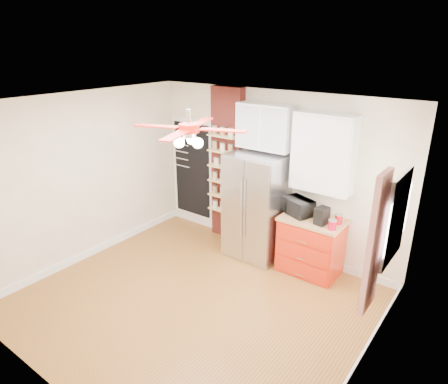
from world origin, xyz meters
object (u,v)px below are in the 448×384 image
Objects in this scene: ceiling_fan at (189,129)px; canister_left at (332,225)px; coffee_maker at (322,216)px; pantry_jar_oats at (217,161)px; toaster_oven at (298,207)px; red_cabinet at (311,245)px; fridge at (256,206)px.

canister_left is (1.29, 1.50, -1.46)m from ceiling_fan.
pantry_jar_oats is at bearing -176.04° from coffee_maker.
toaster_oven is at bearing -3.67° from pantry_jar_oats.
canister_left is at bearing -7.40° from pantry_jar_oats.
red_cabinet is at bearing 160.14° from coffee_maker.
toaster_oven is (0.65, 1.69, -1.40)m from ceiling_fan.
toaster_oven is 0.45m from coffee_maker.
canister_left is (0.20, -0.08, -0.06)m from coffee_maker.
ceiling_fan is (-0.92, -1.68, 1.97)m from red_cabinet.
fridge reaches higher than red_cabinet.
fridge reaches higher than toaster_oven.
fridge reaches higher than coffee_maker.
coffee_maker is 2.13× the size of pantry_jar_oats.
ceiling_fan is (0.05, -1.63, 1.55)m from fridge.
toaster_oven is at bearing 175.69° from coffee_maker.
pantry_jar_oats is at bearing 176.46° from red_cabinet.
ceiling_fan is 5.47× the size of coffee_maker.
red_cabinet is 0.61m from coffee_maker.
canister_left is (1.34, -0.13, 0.09)m from fridge.
ceiling_fan is at bearing -60.95° from pantry_jar_oats.
toaster_oven reaches higher than red_cabinet.
toaster_oven is at bearing 68.89° from ceiling_fan.
red_cabinet is 0.67× the size of ceiling_fan.
fridge is 0.72m from toaster_oven.
pantry_jar_oats is at bearing 119.05° from ceiling_fan.
canister_left is at bearing 49.33° from ceiling_fan.
red_cabinet is at bearing 18.51° from toaster_oven.
fridge is 1.86× the size of red_cabinet.
pantry_jar_oats is at bearing 169.92° from fridge.
toaster_oven is at bearing 163.28° from canister_left.
ceiling_fan is 11.67× the size of pantry_jar_oats.
pantry_jar_oats is (-0.95, 0.17, 0.56)m from fridge.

